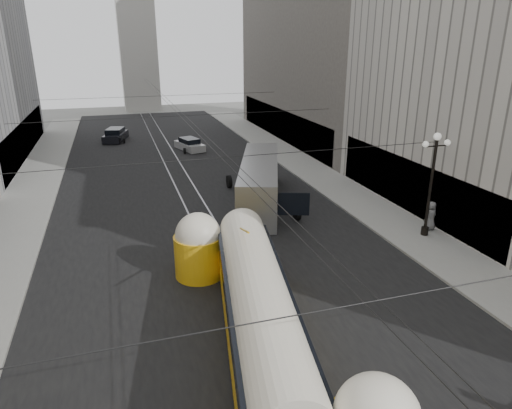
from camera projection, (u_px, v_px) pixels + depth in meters
road at (185, 187)px, 37.87m from camera, size 20.00×85.00×0.02m
sidewalk_left at (34, 187)px, 37.63m from camera, size 4.00×72.00×0.15m
sidewalk_right at (303, 165)px, 44.34m from camera, size 4.00×72.00×0.15m
rail_left at (176, 188)px, 37.66m from camera, size 0.12×85.00×0.04m
rail_right at (194, 187)px, 38.08m from camera, size 0.12×85.00×0.04m
distant_tower at (135, 18)px, 75.43m from camera, size 6.00×6.00×31.36m
lamppost_right_mid at (432, 179)px, 27.10m from camera, size 1.86×0.44×6.37m
catenary at (185, 118)px, 35.00m from camera, size 25.00×72.00×0.23m
streetcar at (259, 310)px, 17.62m from camera, size 4.79×15.66×3.47m
city_bus at (260, 180)px, 33.84m from camera, size 6.66×12.98×3.18m
sedan_white_far at (190, 145)px, 50.46m from camera, size 2.96×4.63×1.36m
sedan_dark_far at (116, 135)px, 55.13m from camera, size 3.23×5.21×1.53m
pedestrian_sidewalk_right at (431, 216)px, 28.79m from camera, size 1.00×0.73×1.86m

